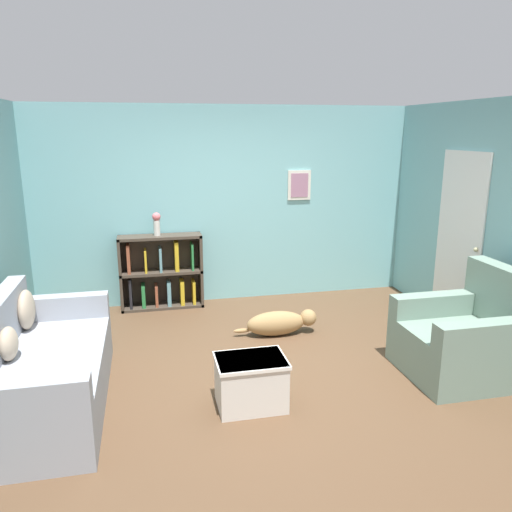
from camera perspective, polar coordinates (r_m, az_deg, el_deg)
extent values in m
plane|color=brown|center=(4.99, 1.02, -12.89)|extent=(14.00, 14.00, 0.00)
cube|color=#7AB7BC|center=(6.73, -3.44, 5.83)|extent=(5.60, 0.10, 2.60)
cube|color=silver|center=(6.86, 4.97, 8.07)|extent=(0.32, 0.02, 0.40)
cube|color=#A37089|center=(6.85, 5.00, 8.06)|extent=(0.24, 0.01, 0.32)
cube|color=#7AB7BC|center=(5.71, 26.86, 2.83)|extent=(0.10, 5.00, 2.60)
cube|color=white|center=(6.27, 22.16, 1.64)|extent=(0.02, 0.84, 2.05)
sphere|color=tan|center=(5.98, 23.83, 0.67)|extent=(0.05, 0.05, 0.05)
cube|color=#9399A3|center=(4.65, -22.73, -13.08)|extent=(0.92, 1.96, 0.45)
cube|color=#9399A3|center=(3.72, -25.61, -14.55)|extent=(0.92, 0.16, 0.23)
cube|color=#9399A3|center=(5.34, -21.47, -5.44)|extent=(0.92, 0.16, 0.23)
ellipsoid|color=tan|center=(4.56, -26.44, -8.96)|extent=(0.14, 0.28, 0.28)
ellipsoid|color=tan|center=(5.17, -24.76, -5.58)|extent=(0.14, 0.37, 0.37)
cube|color=#42382D|center=(6.61, -15.19, -2.02)|extent=(0.04, 0.29, 0.97)
cube|color=#42382D|center=(6.64, -6.34, -1.55)|extent=(0.04, 0.29, 0.97)
cube|color=#42382D|center=(6.74, -10.80, -1.48)|extent=(1.06, 0.02, 0.97)
cube|color=#42382D|center=(6.75, -10.57, -5.60)|extent=(1.06, 0.29, 0.04)
cube|color=#42382D|center=(6.61, -10.76, -1.79)|extent=(1.06, 0.29, 0.04)
cube|color=#42382D|center=(6.50, -10.94, 2.17)|extent=(1.06, 0.29, 0.04)
cube|color=black|center=(6.68, -14.12, -4.16)|extent=(0.03, 0.22, 0.41)
cube|color=brown|center=(6.55, -14.36, -0.29)|extent=(0.04, 0.22, 0.37)
cube|color=#287A3D|center=(6.69, -12.72, -4.48)|extent=(0.04, 0.22, 0.31)
cube|color=gold|center=(6.55, -12.50, -0.52)|extent=(0.03, 0.22, 0.29)
cube|color=brown|center=(6.69, -11.29, -4.46)|extent=(0.03, 0.22, 0.30)
cube|color=#60939E|center=(6.55, -10.86, -0.36)|extent=(0.03, 0.22, 0.31)
cube|color=#60939E|center=(6.69, -9.92, -4.23)|extent=(0.05, 0.22, 0.34)
cube|color=gold|center=(6.55, -9.09, 0.03)|extent=(0.05, 0.22, 0.38)
cube|color=gold|center=(6.69, -8.44, -4.14)|extent=(0.05, 0.22, 0.34)
cube|color=#287A3D|center=(6.57, -7.32, 0.01)|extent=(0.03, 0.22, 0.35)
cube|color=gold|center=(6.71, -7.14, -4.12)|extent=(0.04, 0.22, 0.32)
cube|color=gray|center=(5.20, 22.22, -10.04)|extent=(1.02, 0.96, 0.46)
cube|color=gray|center=(5.27, 26.53, -4.20)|extent=(0.18, 0.96, 0.57)
cube|color=gray|center=(4.79, 25.21, -8.03)|extent=(1.02, 0.18, 0.22)
cube|color=gray|center=(5.38, 20.23, -5.17)|extent=(1.02, 0.18, 0.22)
cube|color=silver|center=(4.32, -0.59, -14.25)|extent=(0.56, 0.41, 0.43)
cube|color=white|center=(4.23, -0.60, -11.85)|extent=(0.59, 0.43, 0.03)
ellipsoid|color=#9E7A4C|center=(5.72, 2.29, -7.70)|extent=(0.67, 0.25, 0.28)
sphere|color=#9E7A4C|center=(5.81, 5.99, -7.01)|extent=(0.19, 0.19, 0.19)
ellipsoid|color=#9E7A4C|center=(5.71, -1.62, -8.53)|extent=(0.20, 0.05, 0.05)
cylinder|color=silver|center=(6.47, -11.26, 3.17)|extent=(0.08, 0.08, 0.20)
sphere|color=#E06B70|center=(6.45, -11.32, 4.43)|extent=(0.11, 0.11, 0.11)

